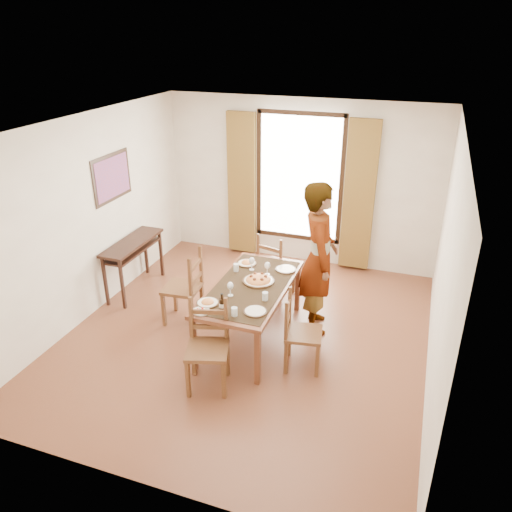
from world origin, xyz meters
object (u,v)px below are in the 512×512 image
(console_table, at_px, (133,249))
(pasta_platter, at_px, (258,278))
(man, at_px, (319,258))
(dining_table, at_px, (251,290))

(console_table, xyz_separation_m, pasta_platter, (2.15, -0.50, 0.12))
(console_table, height_order, pasta_platter, pasta_platter)
(console_table, height_order, man, man)
(console_table, bearing_deg, man, -1.79)
(dining_table, distance_m, pasta_platter, 0.18)
(dining_table, bearing_deg, console_table, 163.43)
(man, height_order, pasta_platter, man)
(man, xyz_separation_m, pasta_platter, (-0.67, -0.41, -0.20))
(pasta_platter, bearing_deg, man, 31.35)
(console_table, distance_m, pasta_platter, 2.21)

